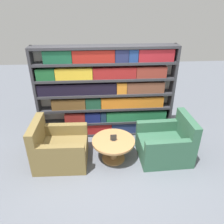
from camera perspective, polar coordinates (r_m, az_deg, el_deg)
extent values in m
plane|color=slate|center=(4.08, -0.72, -14.81)|extent=(14.00, 14.00, 0.00)
cube|color=silver|center=(4.67, -1.77, 5.45)|extent=(2.84, 0.05, 1.95)
cube|color=#333338|center=(4.72, -18.94, 4.10)|extent=(0.05, 0.30, 1.95)
cube|color=#333338|center=(4.81, 15.21, 5.14)|extent=(0.05, 0.30, 1.95)
cube|color=#333338|center=(5.01, -1.55, -5.20)|extent=(2.74, 0.30, 0.05)
cube|color=#333338|center=(4.85, -1.59, -2.24)|extent=(2.74, 0.30, 0.05)
cube|color=#333338|center=(4.69, -1.64, 1.19)|extent=(2.74, 0.30, 0.05)
cube|color=#333338|center=(4.56, -1.70, 4.84)|extent=(2.74, 0.30, 0.05)
cube|color=#333338|center=(4.44, -1.76, 8.70)|extent=(2.74, 0.30, 0.05)
cube|color=#333338|center=(4.34, -1.82, 12.75)|extent=(2.74, 0.30, 0.05)
cube|color=#333338|center=(4.27, -1.89, 16.64)|extent=(2.74, 0.30, 0.05)
cube|color=#BB3F28|center=(4.96, -11.75, -4.30)|extent=(0.36, 0.20, 0.23)
cube|color=#A51F1F|center=(4.91, -4.87, -4.11)|extent=(0.81, 0.20, 0.23)
cube|color=navy|center=(4.95, 3.63, -3.80)|extent=(0.64, 0.20, 0.23)
cube|color=maroon|center=(5.04, 9.51, -3.53)|extent=(0.39, 0.20, 0.23)
cube|color=maroon|center=(4.79, -9.62, -1.28)|extent=(0.43, 0.20, 0.22)
cube|color=navy|center=(4.76, -5.02, -1.13)|extent=(0.32, 0.20, 0.22)
cube|color=#19314D|center=(4.76, -2.27, -1.03)|extent=(0.12, 0.20, 0.22)
cube|color=#247444|center=(4.83, 6.28, -0.73)|extent=(1.31, 0.20, 0.22)
cube|color=brown|center=(4.65, -11.21, 2.22)|extent=(0.69, 0.20, 0.22)
cube|color=#1B4A34|center=(4.61, -4.90, 2.45)|extent=(0.31, 0.20, 0.22)
cube|color=orange|center=(4.66, 5.24, 2.76)|extent=(1.31, 0.20, 0.22)
cube|color=black|center=(4.49, -9.06, 6.07)|extent=(1.58, 0.20, 0.23)
cube|color=orange|center=(4.50, 2.48, 6.45)|extent=(0.20, 0.20, 0.23)
cube|color=brown|center=(4.58, 8.64, 6.54)|extent=(0.77, 0.20, 0.23)
cube|color=#1C582D|center=(4.48, -16.89, 9.50)|extent=(0.36, 0.20, 0.22)
cube|color=gold|center=(4.39, -9.86, 9.94)|extent=(0.72, 0.20, 0.22)
cube|color=maroon|center=(4.38, 0.63, 10.31)|extent=(0.85, 0.20, 0.22)
cube|color=maroon|center=(4.50, 10.12, 10.36)|extent=(0.60, 0.20, 0.22)
cube|color=#175034|center=(4.34, -14.00, 13.90)|extent=(0.53, 0.20, 0.24)
cube|color=maroon|center=(4.27, -4.83, 14.41)|extent=(0.79, 0.20, 0.24)
cube|color=#22284F|center=(4.30, 2.51, 14.57)|extent=(0.25, 0.20, 0.24)
cube|color=navy|center=(4.33, 5.52, 14.57)|extent=(0.18, 0.20, 0.24)
cube|color=maroon|center=(4.42, 11.32, 14.45)|extent=(0.69, 0.20, 0.24)
cube|color=olive|center=(4.24, -12.97, -10.33)|extent=(0.95, 0.83, 0.39)
cube|color=olive|center=(4.09, -19.12, -5.55)|extent=(0.16, 0.81, 0.46)
cube|color=olive|center=(3.78, -13.21, -9.98)|extent=(0.80, 0.14, 0.22)
cube|color=olive|center=(4.33, -11.80, -4.39)|extent=(0.80, 0.14, 0.22)
cube|color=#336047|center=(4.36, 13.30, -9.19)|extent=(0.96, 0.83, 0.39)
cube|color=#336047|center=(4.26, 19.00, -4.07)|extent=(0.17, 0.81, 0.46)
cube|color=#336047|center=(4.43, 11.52, -3.52)|extent=(0.80, 0.15, 0.22)
cube|color=#336047|center=(3.90, 14.34, -8.76)|extent=(0.80, 0.15, 0.22)
cylinder|color=#AD7F4C|center=(4.18, 0.37, -10.02)|extent=(0.14, 0.14, 0.40)
cylinder|color=#AD7F4C|center=(4.30, 0.37, -11.93)|extent=(0.43, 0.43, 0.03)
cylinder|color=#AD7F4C|center=(4.05, 0.38, -7.60)|extent=(0.79, 0.79, 0.04)
cube|color=black|center=(4.03, 0.38, -7.31)|extent=(0.07, 0.06, 0.01)
cube|color=#2D2D2D|center=(4.00, 0.39, -6.66)|extent=(0.12, 0.01, 0.12)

